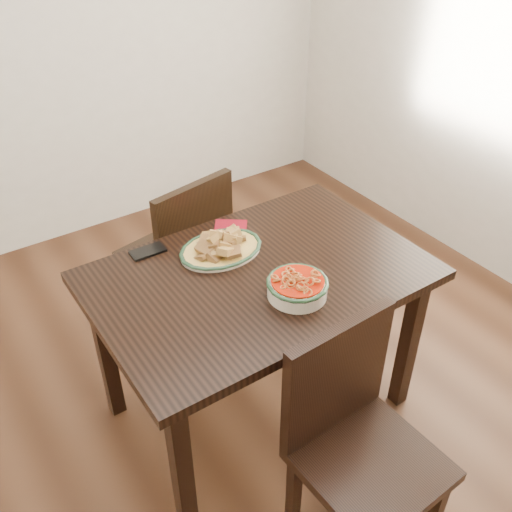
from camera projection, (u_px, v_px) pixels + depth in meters
floor at (237, 393)px, 2.63m from camera, size 3.50×3.50×0.00m
wall_back at (57, 20)px, 3.05m from camera, size 3.50×0.10×2.60m
dining_table at (259, 291)px, 2.20m from camera, size 1.24×0.83×0.75m
chair_far at (183, 251)px, 2.69m from camera, size 0.49×0.49×0.89m
chair_near at (355, 433)px, 1.85m from camera, size 0.44×0.44×0.89m
fish_plate at (221, 242)px, 2.22m from camera, size 0.33×0.26×0.11m
noodle_bowl at (297, 285)px, 2.00m from camera, size 0.22×0.22×0.08m
smartphone at (148, 251)px, 2.24m from camera, size 0.14×0.07×0.01m
napkin at (231, 228)px, 2.38m from camera, size 0.17×0.17×0.01m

